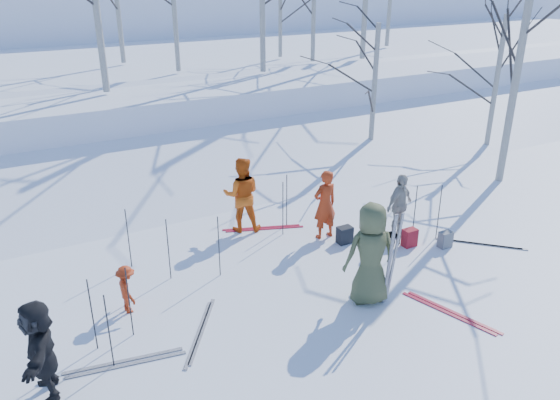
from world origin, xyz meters
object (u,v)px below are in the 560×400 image
skier_red_north (325,205)px  skier_grey_west (40,350)px  skier_cream_east (399,205)px  dog (387,235)px  skier_olive_center (370,254)px  skier_redor_behind (242,195)px  backpack_grey (445,239)px  skier_red_seated (127,289)px  backpack_red (410,238)px  backpack_dark (345,235)px

skier_red_north → skier_grey_west: skier_red_north is taller
skier_cream_east → dog: size_ratio=2.59×
skier_olive_center → skier_redor_behind: (-0.80, 3.92, -0.09)m
skier_olive_center → backpack_grey: skier_olive_center is taller
dog → skier_red_seated: bearing=-50.0°
skier_redor_behind → backpack_red: size_ratio=4.37×
skier_red_seated → backpack_dark: skier_red_seated is taller
skier_red_seated → skier_red_north: bearing=-84.7°
skier_redor_behind → backpack_red: bearing=163.7°
skier_grey_west → skier_redor_behind: bearing=132.5°
skier_redor_behind → backpack_dark: (1.77, -1.76, -0.72)m
skier_redor_behind → skier_cream_east: bearing=171.7°
skier_cream_east → dog: (-0.54, -0.29, -0.52)m
skier_red_north → skier_cream_east: skier_red_north is taller
skier_olive_center → skier_red_north: bearing=-90.5°
skier_olive_center → skier_redor_behind: skier_olive_center is taller
backpack_red → skier_olive_center: bearing=-148.7°
backpack_grey → backpack_dark: size_ratio=0.95×
dog → backpack_dark: bearing=-83.1°
skier_olive_center → skier_red_north: 2.75m
skier_red_north → dog: skier_red_north is taller
dog → backpack_red: (0.42, -0.28, -0.04)m
backpack_grey → backpack_red: bearing=147.6°
skier_redor_behind → backpack_dark: skier_redor_behind is taller
skier_olive_center → skier_red_north: size_ratio=1.21×
skier_grey_west → backpack_dark: size_ratio=3.99×
backpack_grey → backpack_dark: backpack_dark is taller
skier_red_north → skier_grey_west: size_ratio=1.04×
skier_red_north → skier_grey_west: 6.83m
skier_cream_east → backpack_grey: bearing=-76.4°
skier_olive_center → skier_red_seated: (-4.10, 1.83, -0.53)m
skier_redor_behind → backpack_dark: bearing=160.0°
dog → backpack_dark: 0.97m
backpack_grey → backpack_dark: bearing=146.2°
skier_olive_center → skier_grey_west: skier_olive_center is taller
dog → backpack_red: dog is taller
skier_cream_east → skier_red_north: bearing=139.3°
backpack_red → backpack_grey: size_ratio=1.11×
skier_redor_behind → skier_grey_west: 6.10m
skier_redor_behind → skier_cream_east: skier_redor_behind is taller
skier_olive_center → dog: 2.50m
skier_red_north → skier_red_seated: bearing=8.1°
skier_olive_center → skier_cream_east: skier_olive_center is taller
skier_red_north → backpack_grey: bearing=139.2°
dog → skier_cream_east: bearing=160.6°
skier_red_north → skier_red_seated: 4.90m
skier_cream_east → backpack_red: (-0.12, -0.57, -0.55)m
skier_cream_east → backpack_grey: 1.28m
skier_red_seated → skier_cream_east: skier_cream_east is taller
skier_olive_center → skier_red_seated: 4.52m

